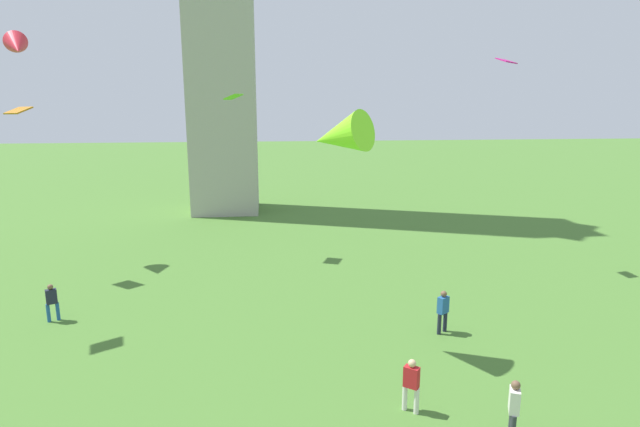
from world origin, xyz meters
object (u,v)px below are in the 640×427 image
kite_flying_0 (18,110)px  kite_flying_2 (234,97)px  person_3 (411,382)px  person_2 (52,300)px  kite_flying_7 (17,46)px  kite_flying_4 (339,136)px  person_0 (443,309)px  kite_flying_5 (506,61)px  person_1 (514,406)px

kite_flying_0 → kite_flying_2: bearing=54.3°
person_3 → person_2: bearing=-172.9°
kite_flying_0 → kite_flying_7: bearing=146.4°
kite_flying_2 → kite_flying_4: (4.41, -12.62, -1.44)m
kite_flying_7 → person_3: bearing=-70.2°
person_0 → person_2: bearing=134.4°
kite_flying_0 → kite_flying_5: kite_flying_5 is taller
person_3 → kite_flying_0: kite_flying_0 is taller
person_0 → person_1: person_0 is taller
kite_flying_2 → kite_flying_7: bearing=-68.8°
kite_flying_2 → kite_flying_7: 11.88m
kite_flying_2 → kite_flying_4: 13.45m
kite_flying_4 → kite_flying_0: bearing=-79.9°
person_1 → kite_flying_2: size_ratio=1.31×
person_2 → kite_flying_2: (7.46, 9.22, 8.56)m
person_2 → kite_flying_4: bearing=-42.3°
kite_flying_0 → kite_flying_7: kite_flying_7 is taller
person_1 → kite_flying_5: kite_flying_5 is taller
person_3 → kite_flying_0: (-16.61, 14.26, 7.82)m
person_3 → kite_flying_5: (8.60, 13.60, 10.37)m
person_0 → person_3: (-2.79, -5.23, -0.04)m
person_3 → kite_flying_0: size_ratio=1.11×
kite_flying_2 → kite_flying_4: kite_flying_2 is taller
person_0 → kite_flying_4: size_ratio=0.66×
person_0 → person_3: 5.93m
person_3 → kite_flying_5: bearing=95.8°
person_0 → person_2: size_ratio=1.09×
kite_flying_5 → person_3: bearing=-42.2°
person_2 → kite_flying_2: kite_flying_2 is taller
kite_flying_4 → kite_flying_7: 20.73m
person_0 → kite_flying_2: kite_flying_2 is taller
person_2 → kite_flying_0: (-3.14, 6.17, 7.86)m
kite_flying_0 → kite_flying_2: (10.60, 3.05, 0.70)m
kite_flying_2 → kite_flying_5: bearing=96.6°
kite_flying_2 → kite_flying_4: bearing=40.1°
person_1 → kite_flying_5: bearing=-180.0°
person_1 → kite_flying_2: (-8.47, 18.90, 8.48)m
person_1 → person_3: size_ratio=1.04×
person_3 → kite_flying_7: kite_flying_7 is taller
person_0 → person_1: bearing=-128.4°
kite_flying_7 → kite_flying_2: bearing=-25.3°
kite_flying_0 → kite_flying_5: size_ratio=1.34×
person_3 → person_0: bearing=100.0°
kite_flying_2 → kite_flying_7: size_ratio=0.57×
person_2 → kite_flying_7: kite_flying_7 is taller
person_1 → kite_flying_7: bearing=-111.1°
person_0 → kite_flying_0: bearing=119.4°
person_1 → kite_flying_2: kite_flying_2 is taller
person_3 → kite_flying_7: size_ratio=0.72×
person_0 → kite_flying_4: (-4.39, -0.54, 7.03)m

